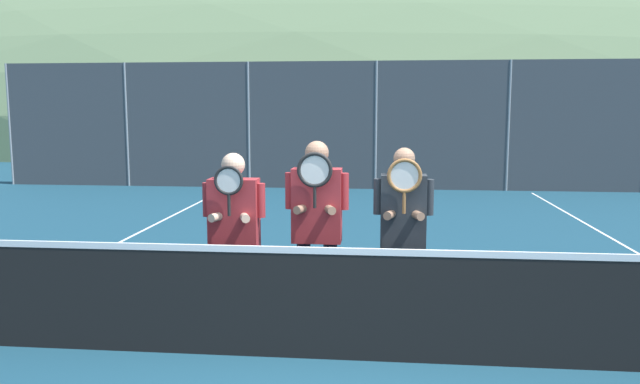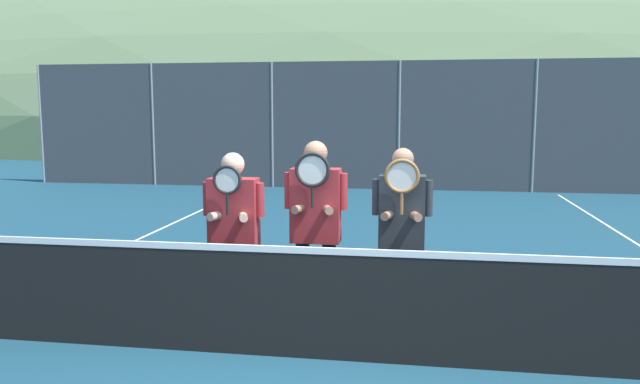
{
  "view_description": "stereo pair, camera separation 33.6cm",
  "coord_description": "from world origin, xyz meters",
  "px_view_note": "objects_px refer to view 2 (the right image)",
  "views": [
    {
      "loc": [
        0.21,
        -5.03,
        2.11
      ],
      "look_at": [
        -0.39,
        0.84,
        1.32
      ],
      "focal_mm": 35.0,
      "sensor_mm": 36.0,
      "label": 1
    },
    {
      "loc": [
        0.55,
        -4.99,
        2.11
      ],
      "look_at": [
        -0.39,
        0.84,
        1.32
      ],
      "focal_mm": 35.0,
      "sensor_mm": 36.0,
      "label": 2
    }
  ],
  "objects_px": {
    "car_left_of_center": "(371,149)",
    "player_center_left": "(316,219)",
    "player_leftmost": "(234,226)",
    "car_center": "(556,152)",
    "player_center_right": "(402,228)",
    "car_far_left": "(208,149)"
  },
  "relations": [
    {
      "from": "car_far_left",
      "to": "car_center",
      "type": "relative_size",
      "value": 0.88
    },
    {
      "from": "player_leftmost",
      "to": "player_center_left",
      "type": "xyz_separation_m",
      "value": [
        0.77,
        0.08,
        0.07
      ]
    },
    {
      "from": "player_leftmost",
      "to": "player_center_right",
      "type": "height_order",
      "value": "player_center_right"
    },
    {
      "from": "car_center",
      "to": "player_center_left",
      "type": "bearing_deg",
      "value": -110.23
    },
    {
      "from": "player_leftmost",
      "to": "car_center",
      "type": "xyz_separation_m",
      "value": [
        5.56,
        13.09,
        -0.12
      ]
    },
    {
      "from": "player_center_right",
      "to": "car_center",
      "type": "xyz_separation_m",
      "value": [
        4.0,
        13.02,
        -0.13
      ]
    },
    {
      "from": "player_center_left",
      "to": "player_center_right",
      "type": "relative_size",
      "value": 1.03
    },
    {
      "from": "player_leftmost",
      "to": "car_far_left",
      "type": "xyz_separation_m",
      "value": [
        -4.73,
        12.8,
        -0.14
      ]
    },
    {
      "from": "car_left_of_center",
      "to": "car_center",
      "type": "distance_m",
      "value": 5.28
    },
    {
      "from": "player_leftmost",
      "to": "player_center_right",
      "type": "relative_size",
      "value": 0.97
    },
    {
      "from": "car_left_of_center",
      "to": "player_center_left",
      "type": "bearing_deg",
      "value": -87.84
    },
    {
      "from": "player_center_right",
      "to": "player_center_left",
      "type": "bearing_deg",
      "value": 179.64
    },
    {
      "from": "player_center_left",
      "to": "player_center_right",
      "type": "bearing_deg",
      "value": -0.36
    },
    {
      "from": "car_far_left",
      "to": "car_center",
      "type": "height_order",
      "value": "car_center"
    },
    {
      "from": "player_center_left",
      "to": "car_center",
      "type": "height_order",
      "value": "player_center_left"
    },
    {
      "from": "player_center_right",
      "to": "car_left_of_center",
      "type": "bearing_deg",
      "value": 95.67
    },
    {
      "from": "player_leftmost",
      "to": "player_center_left",
      "type": "distance_m",
      "value": 0.77
    },
    {
      "from": "player_center_right",
      "to": "car_left_of_center",
      "type": "height_order",
      "value": "car_left_of_center"
    },
    {
      "from": "player_leftmost",
      "to": "car_center",
      "type": "bearing_deg",
      "value": 66.99
    },
    {
      "from": "player_center_left",
      "to": "player_center_right",
      "type": "height_order",
      "value": "player_center_left"
    },
    {
      "from": "car_left_of_center",
      "to": "car_far_left",
      "type": "bearing_deg",
      "value": -177.58
    },
    {
      "from": "player_center_left",
      "to": "car_far_left",
      "type": "distance_m",
      "value": 13.86
    }
  ]
}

